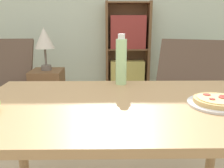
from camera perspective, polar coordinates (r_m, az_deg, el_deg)
wall_back at (r=3.67m, az=-1.77°, el=18.42°), size 8.00×0.05×2.60m
dining_table at (r=1.13m, az=2.15°, el=-8.91°), size 1.36×0.81×0.73m
pizza_on_plate at (r=1.17m, az=23.78°, el=-3.92°), size 0.25×0.25×0.04m
drink_bottle at (r=1.39m, az=2.23°, el=5.55°), size 0.06×0.06×0.29m
lounge_chair_far at (r=2.66m, az=17.80°, el=-3.22°), size 0.88×0.95×0.88m
bookshelf at (r=3.56m, az=3.75°, el=7.53°), size 0.65×0.24×1.35m
side_table at (r=2.78m, az=-15.07°, el=-2.38°), size 0.34×0.34×0.56m
table_lamp at (r=2.67m, az=-15.98°, el=10.13°), size 0.21×0.21×0.46m
potted_plant_floor at (r=3.38m, az=23.89°, el=2.13°), size 0.53×0.45×0.74m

